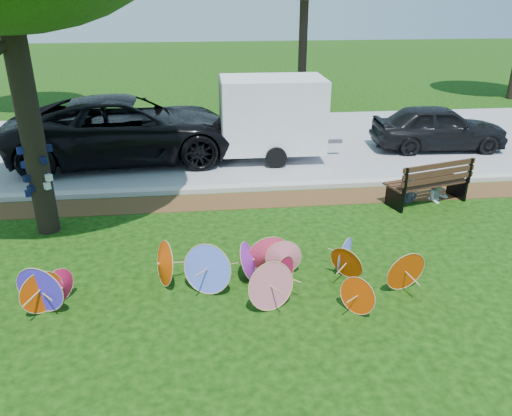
{
  "coord_description": "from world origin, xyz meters",
  "views": [
    {
      "loc": [
        -0.44,
        -6.36,
        4.58
      ],
      "look_at": [
        0.5,
        2.0,
        0.9
      ],
      "focal_mm": 35.0,
      "sensor_mm": 36.0,
      "label": 1
    }
  ],
  "objects_px": {
    "parasol_pile": "(231,271)",
    "park_bench": "(427,181)",
    "person_right": "(440,178)",
    "cargo_trailer": "(272,114)",
    "black_van": "(128,129)",
    "dark_pickup": "(439,127)",
    "person_left": "(412,176)"
  },
  "relations": [
    {
      "from": "black_van",
      "to": "person_right",
      "type": "distance_m",
      "value": 8.56
    },
    {
      "from": "person_right",
      "to": "dark_pickup",
      "type": "bearing_deg",
      "value": 57.22
    },
    {
      "from": "person_left",
      "to": "person_right",
      "type": "xyz_separation_m",
      "value": [
        0.7,
        0.0,
        -0.09
      ]
    },
    {
      "from": "parasol_pile",
      "to": "person_right",
      "type": "height_order",
      "value": "person_right"
    },
    {
      "from": "park_bench",
      "to": "person_right",
      "type": "xyz_separation_m",
      "value": [
        0.35,
        0.05,
        0.03
      ]
    },
    {
      "from": "dark_pickup",
      "to": "parasol_pile",
      "type": "bearing_deg",
      "value": 140.16
    },
    {
      "from": "parasol_pile",
      "to": "cargo_trailer",
      "type": "distance_m",
      "value": 7.3
    },
    {
      "from": "black_van",
      "to": "dark_pickup",
      "type": "relative_size",
      "value": 1.64
    },
    {
      "from": "dark_pickup",
      "to": "person_left",
      "type": "height_order",
      "value": "dark_pickup"
    },
    {
      "from": "person_left",
      "to": "person_right",
      "type": "relative_size",
      "value": 1.17
    },
    {
      "from": "park_bench",
      "to": "person_right",
      "type": "relative_size",
      "value": 1.82
    },
    {
      "from": "parasol_pile",
      "to": "black_van",
      "type": "relative_size",
      "value": 0.98
    },
    {
      "from": "person_right",
      "to": "person_left",
      "type": "bearing_deg",
      "value": 171.52
    },
    {
      "from": "parasol_pile",
      "to": "person_left",
      "type": "distance_m",
      "value": 5.55
    },
    {
      "from": "black_van",
      "to": "person_right",
      "type": "relative_size",
      "value": 6.0
    },
    {
      "from": "parasol_pile",
      "to": "park_bench",
      "type": "xyz_separation_m",
      "value": [
        4.77,
        3.29,
        0.16
      ]
    },
    {
      "from": "black_van",
      "to": "park_bench",
      "type": "xyz_separation_m",
      "value": [
        7.23,
        -4.02,
        -0.4
      ]
    },
    {
      "from": "cargo_trailer",
      "to": "person_right",
      "type": "relative_size",
      "value": 2.64
    },
    {
      "from": "black_van",
      "to": "person_right",
      "type": "xyz_separation_m",
      "value": [
        7.58,
        -3.97,
        -0.37
      ]
    },
    {
      "from": "parasol_pile",
      "to": "park_bench",
      "type": "height_order",
      "value": "park_bench"
    },
    {
      "from": "park_bench",
      "to": "person_right",
      "type": "bearing_deg",
      "value": -7.45
    },
    {
      "from": "person_right",
      "to": "black_van",
      "type": "bearing_deg",
      "value": 143.87
    },
    {
      "from": "parasol_pile",
      "to": "dark_pickup",
      "type": "height_order",
      "value": "dark_pickup"
    },
    {
      "from": "black_van",
      "to": "park_bench",
      "type": "relative_size",
      "value": 3.29
    },
    {
      "from": "dark_pickup",
      "to": "person_right",
      "type": "relative_size",
      "value": 3.66
    },
    {
      "from": "parasol_pile",
      "to": "black_van",
      "type": "distance_m",
      "value": 7.73
    },
    {
      "from": "parasol_pile",
      "to": "person_left",
      "type": "bearing_deg",
      "value": 37.03
    },
    {
      "from": "person_right",
      "to": "park_bench",
      "type": "bearing_deg",
      "value": 179.65
    },
    {
      "from": "cargo_trailer",
      "to": "park_bench",
      "type": "bearing_deg",
      "value": -49.71
    },
    {
      "from": "parasol_pile",
      "to": "person_left",
      "type": "relative_size",
      "value": 5.03
    },
    {
      "from": "dark_pickup",
      "to": "cargo_trailer",
      "type": "distance_m",
      "value": 5.3
    },
    {
      "from": "park_bench",
      "to": "parasol_pile",
      "type": "bearing_deg",
      "value": -161.03
    }
  ]
}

